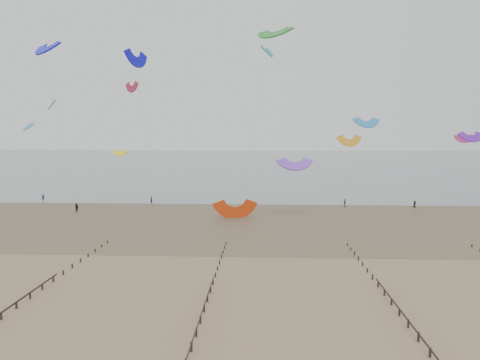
# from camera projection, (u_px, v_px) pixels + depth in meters

# --- Properties ---
(ground) EXTENTS (500.00, 500.00, 0.00)m
(ground) POSITION_uv_depth(u_px,v_px,m) (186.00, 267.00, 58.12)
(ground) COLOR brown
(ground) RESTS_ON ground
(sea_and_shore) EXTENTS (500.00, 665.00, 0.03)m
(sea_and_shore) POSITION_uv_depth(u_px,v_px,m) (194.00, 216.00, 92.49)
(sea_and_shore) COLOR #475654
(sea_and_shore) RESTS_ON ground
(groynes) EXTENTS (72.16, 50.16, 1.00)m
(groynes) POSITION_uv_depth(u_px,v_px,m) (197.00, 328.00, 38.96)
(groynes) COLOR black
(groynes) RESTS_ON ground
(kitesurfer_lead) EXTENTS (0.74, 0.73, 1.72)m
(kitesurfer_lead) POSITION_uv_depth(u_px,v_px,m) (151.00, 200.00, 108.90)
(kitesurfer_lead) COLOR black
(kitesurfer_lead) RESTS_ON ground
(kitesurfers) EXTENTS (129.22, 19.33, 1.89)m
(kitesurfers) POSITION_uv_depth(u_px,v_px,m) (278.00, 206.00, 100.64)
(kitesurfers) COLOR black
(kitesurfers) RESTS_ON ground
(grounded_kite) EXTENTS (8.37, 7.16, 4.01)m
(grounded_kite) POSITION_uv_depth(u_px,v_px,m) (235.00, 218.00, 91.19)
(grounded_kite) COLOR #E83C0E
(grounded_kite) RESTS_ON ground
(kites_airborne) EXTENTS (217.45, 119.23, 37.11)m
(kites_airborne) POSITION_uv_depth(u_px,v_px,m) (185.00, 117.00, 143.47)
(kites_airborne) COLOR yellow
(kites_airborne) RESTS_ON ground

